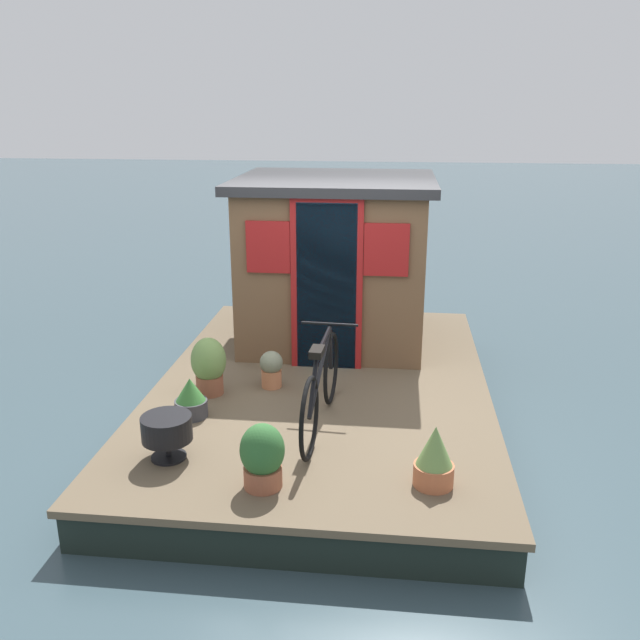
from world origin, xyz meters
The scene contains 10 objects.
ground_plane centered at (0.00, 0.00, 0.00)m, with size 60.00×60.00×0.00m, color #384C54.
houseboat_deck centered at (0.00, 0.00, 0.19)m, with size 4.82×3.21×0.37m.
houseboat_cabin centered at (1.30, 0.00, 1.31)m, with size 2.01×2.15×1.84m.
bicycle centered at (-0.97, -0.10, 0.74)m, with size 1.68×0.50×0.79m.
potted_plant_fern centered at (-0.40, 1.02, 0.66)m, with size 0.33×0.33×0.55m.
potted_plant_succulent centered at (-1.78, -1.00, 0.59)m, with size 0.29×0.29×0.46m.
potted_plant_ivy centered at (-0.90, 1.05, 0.54)m, with size 0.29×0.29×0.36m.
potted_plant_basil centered at (-1.94, 0.21, 0.61)m, with size 0.32×0.32×0.48m.
potted_plant_thyme centered at (-0.18, 0.47, 0.56)m, with size 0.22×0.22×0.36m.
charcoal_grill centered at (-1.62, 1.02, 0.61)m, with size 0.39×0.39×0.35m.
Camera 1 is at (-6.10, -0.67, 3.00)m, focal length 37.94 mm.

